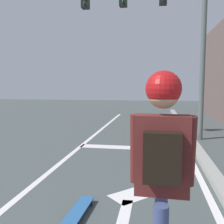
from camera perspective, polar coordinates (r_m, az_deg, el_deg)
The scene contains 9 objects.
lane_line_center at distance 6.07m, azimuth -11.39°, elevation -11.01°, with size 0.12×20.00×0.01m, color silver.
lane_line_curbside at distance 5.76m, azimuth 18.13°, elevation -12.14°, with size 0.12×20.00×0.01m, color silver.
stop_bar at distance 7.36m, azimuth 5.08°, elevation -7.89°, with size 3.12×0.40×0.01m, color silver.
lane_arrow_stem at distance 3.58m, azimuth 2.25°, elevation -23.54°, with size 0.16×1.40×0.01m, color silver.
lane_arrow_head at distance 4.33m, azimuth 3.76°, elevation -18.04°, with size 0.56×0.44×0.01m, color silver.
curb_strip at distance 5.78m, azimuth 20.65°, elevation -11.46°, with size 0.24×24.00×0.14m, color gray.
skater at distance 1.99m, azimuth 11.03°, elevation -9.57°, with size 0.49×0.65×1.79m.
spare_skateboard at distance 3.78m, azimuth -7.40°, elevation -20.71°, with size 0.25×0.86×0.08m.
traffic_signal_mast at distance 8.89m, azimuth 9.49°, elevation 19.94°, with size 5.16×0.34×5.41m.
Camera 1 is at (2.51, 0.58, 1.77)m, focal length 41.34 mm.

